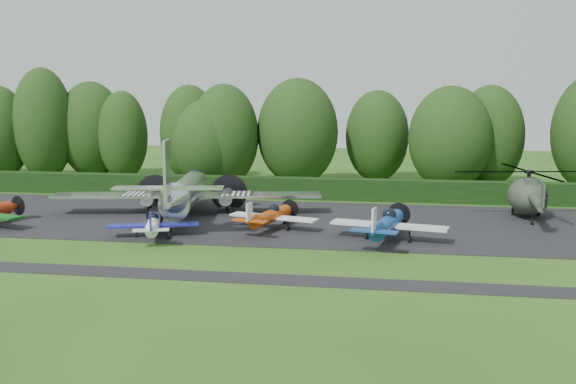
% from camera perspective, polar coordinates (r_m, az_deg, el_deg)
% --- Properties ---
extents(ground, '(160.00, 160.00, 0.00)m').
position_cam_1_polar(ground, '(41.94, -9.03, -4.99)').
color(ground, '#244B15').
rests_on(ground, ground).
extents(apron, '(70.00, 18.00, 0.01)m').
position_cam_1_polar(apron, '(51.31, -5.54, -2.41)').
color(apron, black).
rests_on(apron, ground).
extents(taxiway_verge, '(70.00, 2.00, 0.00)m').
position_cam_1_polar(taxiway_verge, '(36.48, -11.99, -7.14)').
color(taxiway_verge, black).
rests_on(taxiway_verge, ground).
extents(hedgerow, '(90.00, 1.60, 2.00)m').
position_cam_1_polar(hedgerow, '(61.84, -2.95, -0.49)').
color(hedgerow, black).
rests_on(hedgerow, ground).
extents(transport_plane, '(22.02, 16.88, 7.06)m').
position_cam_1_polar(transport_plane, '(52.23, -9.20, -0.10)').
color(transport_plane, silver).
rests_on(transport_plane, ground).
extents(light_plane_white, '(6.23, 6.55, 2.39)m').
position_cam_1_polar(light_plane_white, '(45.12, -11.88, -2.80)').
color(light_plane_white, white).
rests_on(light_plane_white, ground).
extents(light_plane_orange, '(6.75, 7.10, 2.59)m').
position_cam_1_polar(light_plane_orange, '(46.64, -1.56, -2.14)').
color(light_plane_orange, '#B9430A').
rests_on(light_plane_orange, ground).
extents(light_plane_blue, '(7.86, 8.27, 3.02)m').
position_cam_1_polar(light_plane_blue, '(43.39, 8.80, -2.82)').
color(light_plane_blue, navy).
rests_on(light_plane_blue, ground).
extents(helicopter, '(11.94, 13.98, 3.85)m').
position_cam_1_polar(helicopter, '(54.74, 20.57, -0.04)').
color(helicopter, '#303A2D').
rests_on(helicopter, ground).
extents(tree_2, '(7.75, 7.75, 11.39)m').
position_cam_1_polar(tree_2, '(79.74, -17.05, 5.31)').
color(tree_2, black).
rests_on(tree_2, ground).
extents(tree_5, '(7.12, 7.12, 10.34)m').
position_cam_1_polar(tree_5, '(73.41, 7.92, 4.94)').
color(tree_5, black).
rests_on(tree_5, ground).
extents(tree_6, '(6.75, 6.75, 10.96)m').
position_cam_1_polar(tree_6, '(74.40, -8.74, 5.20)').
color(tree_6, black).
rests_on(tree_6, ground).
extents(tree_7, '(8.47, 8.47, 10.74)m').
position_cam_1_polar(tree_7, '(68.03, 14.21, 4.64)').
color(tree_7, black).
rests_on(tree_7, ground).
extents(tree_8, '(7.27, 7.27, 10.85)m').
position_cam_1_polar(tree_8, '(71.41, 17.44, 4.73)').
color(tree_8, black).
rests_on(tree_8, ground).
extents(tree_9, '(8.79, 8.79, 11.62)m').
position_cam_1_polar(tree_9, '(69.83, 0.87, 5.36)').
color(tree_9, black).
rests_on(tree_9, ground).
extents(tree_10, '(7.33, 7.33, 10.99)m').
position_cam_1_polar(tree_10, '(69.29, -5.66, 5.03)').
color(tree_10, black).
rests_on(tree_10, ground).
extents(tree_11, '(5.71, 5.71, 10.29)m').
position_cam_1_polar(tree_11, '(76.74, -14.47, 4.88)').
color(tree_11, black).
rests_on(tree_11, ground).
extents(tree_12, '(6.77, 6.77, 12.93)m').
position_cam_1_polar(tree_12, '(79.32, -20.90, 5.66)').
color(tree_12, black).
rests_on(tree_12, ground).
extents(tree_13, '(7.33, 7.33, 9.32)m').
position_cam_1_polar(tree_13, '(69.16, -7.23, 4.30)').
color(tree_13, black).
rests_on(tree_13, ground).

